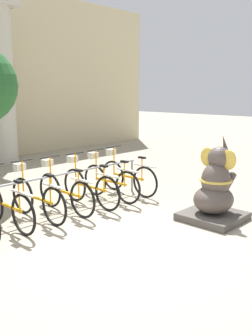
{
  "coord_description": "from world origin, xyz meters",
  "views": [
    {
      "loc": [
        -4.21,
        -4.02,
        2.39
      ],
      "look_at": [
        0.69,
        0.61,
        1.0
      ],
      "focal_mm": 40.0,
      "sensor_mm": 36.0,
      "label": 1
    }
  ],
  "objects": [
    {
      "name": "bike_rack",
      "position": [
        -0.44,
        1.95,
        0.64
      ],
      "size": [
        5.62,
        0.05,
        0.77
      ],
      "color": "gray",
      "rests_on": "ground_plane"
    },
    {
      "name": "bicycle_3",
      "position": [
        -1.06,
        1.86,
        0.43
      ],
      "size": [
        0.48,
        1.76,
        1.09
      ],
      "color": "black",
      "rests_on": "ground_plane"
    },
    {
      "name": "ground_plane",
      "position": [
        0.0,
        0.0,
        0.0
      ],
      "size": [
        60.0,
        60.0,
        0.0
      ],
      "primitive_type": "plane",
      "color": "#9E937F"
    },
    {
      "name": "bicycle_4",
      "position": [
        -0.44,
        1.87,
        0.43
      ],
      "size": [
        0.48,
        1.76,
        1.09
      ],
      "color": "black",
      "rests_on": "ground_plane"
    },
    {
      "name": "bicycle_6",
      "position": [
        0.82,
        1.79,
        0.43
      ],
      "size": [
        0.48,
        1.76,
        1.09
      ],
      "color": "black",
      "rests_on": "ground_plane"
    },
    {
      "name": "bicycle_5",
      "position": [
        0.19,
        1.83,
        0.43
      ],
      "size": [
        0.48,
        1.76,
        1.09
      ],
      "color": "black",
      "rests_on": "ground_plane"
    },
    {
      "name": "bicycle_8",
      "position": [
        2.07,
        1.87,
        0.43
      ],
      "size": [
        0.48,
        1.76,
        1.09
      ],
      "color": "black",
      "rests_on": "ground_plane"
    },
    {
      "name": "bicycle_7",
      "position": [
        1.44,
        1.82,
        0.43
      ],
      "size": [
        0.48,
        1.76,
        1.09
      ],
      "color": "black",
      "rests_on": "ground_plane"
    },
    {
      "name": "elephant_statue",
      "position": [
        1.85,
        -0.59,
        0.55
      ],
      "size": [
        1.06,
        1.06,
        1.62
      ],
      "color": "#4C4742",
      "rests_on": "ground_plane"
    }
  ]
}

